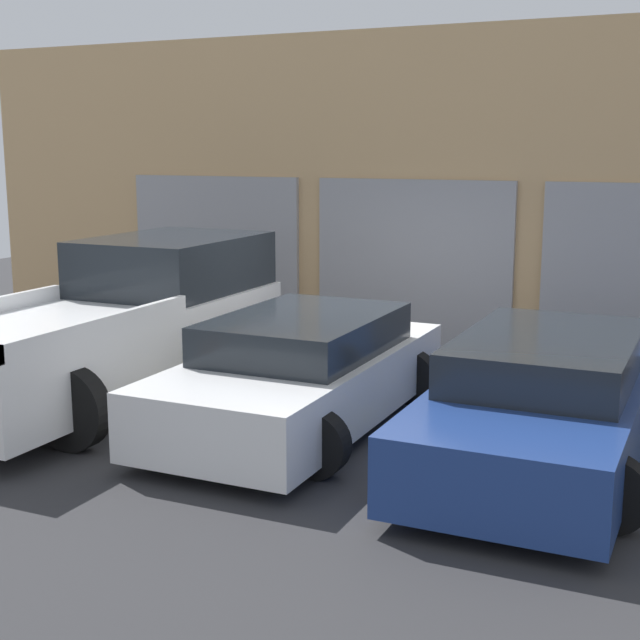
{
  "coord_description": "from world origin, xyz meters",
  "views": [
    {
      "loc": [
        4.13,
        -9.85,
        3.03
      ],
      "look_at": [
        0.0,
        -0.85,
        1.1
      ],
      "focal_mm": 50.0,
      "sensor_mm": 36.0,
      "label": 1
    }
  ],
  "objects": [
    {
      "name": "pickup_truck",
      "position": [
        -2.63,
        -1.01,
        0.87
      ],
      "size": [
        2.62,
        5.47,
        1.85
      ],
      "color": "white",
      "rests_on": "ground"
    },
    {
      "name": "parking_stripe_centre",
      "position": [
        1.32,
        -1.35,
        0.0
      ],
      "size": [
        0.12,
        2.2,
        0.01
      ],
      "primitive_type": "cube",
      "color": "gold",
      "rests_on": "ground"
    },
    {
      "name": "sedan_side",
      "position": [
        2.63,
        -1.33,
        0.59
      ],
      "size": [
        2.25,
        4.7,
        1.24
      ],
      "color": "navy",
      "rests_on": "ground"
    },
    {
      "name": "parking_stripe_far_left",
      "position": [
        -3.95,
        -1.35,
        0.0
      ],
      "size": [
        0.12,
        2.2,
        0.01
      ],
      "primitive_type": "cube",
      "color": "gold",
      "rests_on": "ground"
    },
    {
      "name": "ground_plane",
      "position": [
        0.0,
        0.0,
        0.0
      ],
      "size": [
        28.0,
        28.0,
        0.0
      ],
      "primitive_type": "plane",
      "color": "#2D2D30"
    },
    {
      "name": "shophouse_building",
      "position": [
        -0.01,
        3.29,
        2.34
      ],
      "size": [
        16.48,
        0.68,
        4.76
      ],
      "color": "tan",
      "rests_on": "ground"
    },
    {
      "name": "parking_stripe_left",
      "position": [
        -1.32,
        -1.35,
        0.0
      ],
      "size": [
        0.12,
        2.2,
        0.01
      ],
      "primitive_type": "cube",
      "color": "gold",
      "rests_on": "ground"
    },
    {
      "name": "sedan_white",
      "position": [
        0.0,
        -1.33,
        0.59
      ],
      "size": [
        2.26,
        4.35,
        1.23
      ],
      "color": "white",
      "rests_on": "ground"
    }
  ]
}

